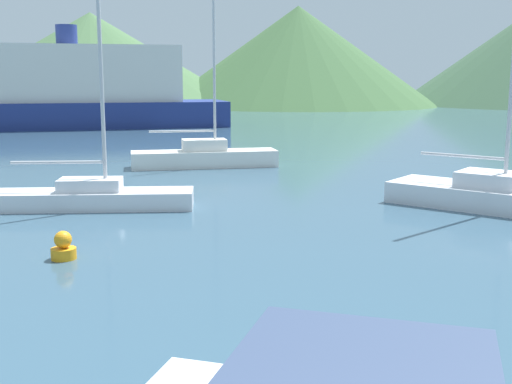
{
  "coord_description": "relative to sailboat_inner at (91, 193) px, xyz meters",
  "views": [
    {
      "loc": [
        -0.26,
        -1.72,
        4.01
      ],
      "look_at": [
        0.4,
        14.0,
        1.2
      ],
      "focal_mm": 45.0,
      "sensor_mm": 36.0,
      "label": 1
    }
  ],
  "objects": [
    {
      "name": "hill_central",
      "position": [
        -15.63,
        76.15,
        6.17
      ],
      "size": [
        45.47,
        45.47,
        13.29
      ],
      "color": "#476B42",
      "rests_on": "ground_plane"
    },
    {
      "name": "hill_east",
      "position": [
        14.47,
        76.24,
        6.69
      ],
      "size": [
        40.73,
        40.73,
        14.33
      ],
      "color": "#3D6038",
      "rests_on": "ground_plane"
    },
    {
      "name": "buoy_marker",
      "position": [
        0.58,
        -5.71,
        -0.2
      ],
      "size": [
        0.56,
        0.56,
        0.65
      ],
      "color": "orange",
      "rests_on": "ground_plane"
    },
    {
      "name": "ferry_distant",
      "position": [
        -8.66,
        33.46,
        2.44
      ],
      "size": [
        26.17,
        11.8,
        8.17
      ],
      "rotation": [
        0.0,
        0.0,
        0.21
      ],
      "color": "navy",
      "rests_on": "ground_plane"
    },
    {
      "name": "sailboat_inner",
      "position": [
        0.0,
        0.0,
        0.0
      ],
      "size": [
        6.35,
        1.59,
        10.7
      ],
      "rotation": [
        0.0,
        0.0,
        0.02
      ],
      "color": "silver",
      "rests_on": "ground_plane"
    },
    {
      "name": "sailboat_middle",
      "position": [
        3.17,
        9.29,
        0.04
      ],
      "size": [
        6.74,
        2.59,
        8.23
      ],
      "rotation": [
        0.0,
        0.0,
        0.16
      ],
      "color": "white",
      "rests_on": "ground_plane"
    },
    {
      "name": "sailboat_outer",
      "position": [
        12.35,
        -0.55,
        0.02
      ],
      "size": [
        6.01,
        5.52,
        10.48
      ],
      "rotation": [
        0.0,
        0.0,
        -0.7
      ],
      "color": "silver",
      "rests_on": "ground_plane"
    }
  ]
}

